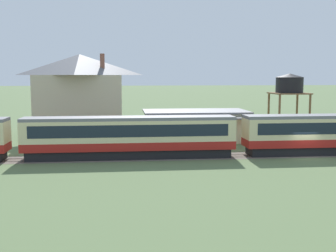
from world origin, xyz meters
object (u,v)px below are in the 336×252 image
at_px(station_house_grey_roof, 80,94).
at_px(station_building, 195,125).
at_px(water_tower, 289,85).
at_px(passenger_train, 133,135).

bearing_deg(station_house_grey_roof, station_building, -20.31).
distance_m(station_building, water_tower, 14.01).
bearing_deg(passenger_train, water_tower, 31.13).
bearing_deg(station_building, station_house_grey_roof, 159.69).
distance_m(passenger_train, water_tower, 24.77).
relative_size(passenger_train, station_building, 8.49).
height_order(passenger_train, station_building, passenger_train).
height_order(station_house_grey_roof, water_tower, station_house_grey_roof).
bearing_deg(passenger_train, station_house_grey_roof, 112.75).
bearing_deg(station_house_grey_roof, water_tower, -5.98).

